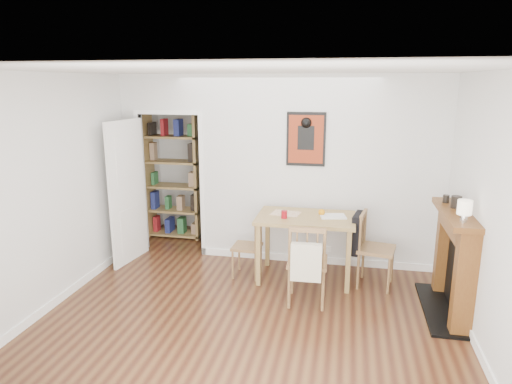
% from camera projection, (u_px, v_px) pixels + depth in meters
% --- Properties ---
extents(ground, '(5.20, 5.20, 0.00)m').
position_uv_depth(ground, '(257.00, 303.00, 5.29)').
color(ground, brown).
rests_on(ground, ground).
extents(room_shell, '(5.20, 5.20, 5.20)m').
position_uv_depth(room_shell, '(283.00, 172.00, 6.24)').
color(room_shell, silver).
rests_on(room_shell, ground).
extents(dining_table, '(1.23, 0.78, 0.84)m').
position_uv_depth(dining_table, '(306.00, 224.00, 5.79)').
color(dining_table, '#A2854B').
rests_on(dining_table, ground).
extents(chair_left, '(0.41, 0.41, 0.79)m').
position_uv_depth(chair_left, '(247.00, 247.00, 5.95)').
color(chair_left, olive).
rests_on(chair_left, ground).
extents(chair_right, '(0.61, 0.55, 0.94)m').
position_uv_depth(chair_right, '(375.00, 248.00, 5.64)').
color(chair_right, olive).
rests_on(chair_right, ground).
extents(chair_front, '(0.50, 0.57, 0.97)m').
position_uv_depth(chair_front, '(307.00, 263.00, 5.19)').
color(chair_front, olive).
rests_on(chair_front, ground).
extents(bookshelf, '(0.89, 0.36, 2.12)m').
position_uv_depth(bookshelf, '(173.00, 174.00, 7.36)').
color(bookshelf, '#A2854B').
rests_on(bookshelf, ground).
extents(fireplace, '(0.45, 1.25, 1.16)m').
position_uv_depth(fireplace, '(455.00, 259.00, 4.96)').
color(fireplace, brown).
rests_on(fireplace, ground).
extents(red_glass, '(0.08, 0.08, 0.10)m').
position_uv_depth(red_glass, '(284.00, 214.00, 5.67)').
color(red_glass, maroon).
rests_on(red_glass, dining_table).
extents(orange_fruit, '(0.08, 0.08, 0.08)m').
position_uv_depth(orange_fruit, '(322.00, 212.00, 5.79)').
color(orange_fruit, orange).
rests_on(orange_fruit, dining_table).
extents(placemat, '(0.39, 0.32, 0.00)m').
position_uv_depth(placemat, '(286.00, 213.00, 5.89)').
color(placemat, '#EFE4C4').
rests_on(placemat, dining_table).
extents(notebook, '(0.35, 0.29, 0.02)m').
position_uv_depth(notebook, '(333.00, 216.00, 5.74)').
color(notebook, silver).
rests_on(notebook, dining_table).
extents(mantel_lamp, '(0.14, 0.14, 0.22)m').
position_uv_depth(mantel_lamp, '(465.00, 209.00, 4.43)').
color(mantel_lamp, silver).
rests_on(mantel_lamp, fireplace).
extents(ceramic_jar_a, '(0.11, 0.11, 0.13)m').
position_uv_depth(ceramic_jar_a, '(456.00, 202.00, 4.95)').
color(ceramic_jar_a, black).
rests_on(ceramic_jar_a, fireplace).
extents(ceramic_jar_b, '(0.07, 0.07, 0.09)m').
position_uv_depth(ceramic_jar_b, '(446.00, 199.00, 5.17)').
color(ceramic_jar_b, black).
rests_on(ceramic_jar_b, fireplace).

